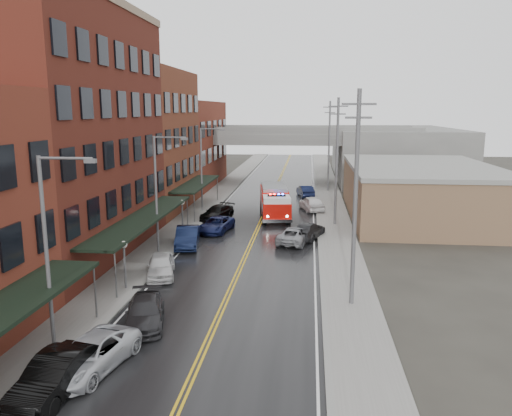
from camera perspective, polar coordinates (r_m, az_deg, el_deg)
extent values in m
cube|color=black|center=(43.73, -0.19, -3.24)|extent=(11.00, 160.00, 0.02)
cube|color=slate|center=(45.08, -9.46, -2.87)|extent=(3.00, 160.00, 0.15)
cube|color=slate|center=(43.54, 9.42, -3.37)|extent=(3.00, 160.00, 0.15)
cube|color=gray|center=(44.67, -7.42, -2.94)|extent=(0.30, 160.00, 0.15)
cube|color=gray|center=(43.47, 7.24, -3.33)|extent=(0.30, 160.00, 0.15)
cube|color=#561F16|center=(39.47, -21.16, 7.67)|extent=(9.00, 20.00, 18.00)
cube|color=brown|center=(55.68, -12.81, 7.42)|extent=(9.00, 15.00, 15.00)
cube|color=maroon|center=(72.52, -8.28, 7.21)|extent=(9.00, 20.00, 12.00)
cube|color=#826446|center=(53.96, 18.19, 1.67)|extent=(14.00, 22.00, 5.00)
cube|color=slate|center=(83.44, 15.40, 6.06)|extent=(18.00, 30.00, 8.00)
cylinder|color=slate|center=(27.78, -17.91, -9.20)|extent=(0.10, 0.10, 3.00)
cube|color=black|center=(37.98, -12.71, -1.11)|extent=(2.60, 18.00, 0.18)
cylinder|color=slate|center=(30.20, -15.75, -7.42)|extent=(0.10, 0.10, 3.00)
cylinder|color=slate|center=(46.03, -7.85, -0.71)|extent=(0.10, 0.10, 3.00)
cube|color=black|center=(54.56, -6.82, 2.79)|extent=(2.60, 13.00, 0.18)
cylinder|color=slate|center=(48.70, -7.06, -0.03)|extent=(0.10, 0.10, 3.00)
cylinder|color=slate|center=(60.45, -4.44, 2.22)|extent=(0.10, 0.10, 3.00)
cylinder|color=#59595B|center=(31.66, -14.76, -6.68)|extent=(0.14, 0.14, 2.80)
sphere|color=silver|center=(31.24, -14.89, -4.06)|extent=(0.44, 0.44, 0.44)
cylinder|color=#59595B|center=(44.55, -8.40, -1.25)|extent=(0.14, 0.14, 2.80)
sphere|color=silver|center=(44.25, -8.46, 0.64)|extent=(0.44, 0.44, 0.44)
cylinder|color=#59595B|center=(24.01, -22.80, -5.22)|extent=(0.18, 0.18, 9.00)
cylinder|color=#59595B|center=(22.66, -20.97, 5.33)|extent=(2.40, 0.12, 0.12)
cube|color=#59595B|center=(22.19, -18.41, 5.13)|extent=(0.50, 0.22, 0.18)
cylinder|color=#59595B|center=(38.41, -11.34, 1.36)|extent=(0.18, 0.18, 9.00)
cylinder|color=#59595B|center=(37.58, -9.83, 7.96)|extent=(2.40, 0.12, 0.12)
cube|color=#59595B|center=(37.29, -8.19, 7.83)|extent=(0.50, 0.22, 0.18)
cylinder|color=#59595B|center=(53.72, -6.25, 4.28)|extent=(0.18, 0.18, 9.00)
cylinder|color=#59595B|center=(53.13, -5.07, 8.99)|extent=(2.40, 0.12, 0.12)
cube|color=#59595B|center=(52.93, -3.89, 8.89)|extent=(0.50, 0.22, 0.18)
cylinder|color=#59595B|center=(27.64, 11.28, 0.72)|extent=(0.24, 0.24, 12.00)
cube|color=#59595B|center=(27.20, 11.70, 11.56)|extent=(1.80, 0.12, 0.12)
cube|color=#59595B|center=(27.20, 11.64, 10.08)|extent=(1.40, 0.12, 0.12)
cylinder|color=#59595B|center=(47.41, 9.20, 5.11)|extent=(0.24, 0.24, 12.00)
cube|color=#59595B|center=(47.15, 9.40, 11.40)|extent=(1.80, 0.12, 0.12)
cube|color=#59595B|center=(47.15, 9.37, 10.55)|extent=(1.40, 0.12, 0.12)
cylinder|color=#59595B|center=(67.31, 8.34, 6.91)|extent=(0.24, 0.24, 12.00)
cube|color=#59595B|center=(67.13, 8.47, 11.34)|extent=(1.80, 0.12, 0.12)
cube|color=#59595B|center=(67.13, 8.45, 10.74)|extent=(1.40, 0.12, 0.12)
cube|color=slate|center=(74.35, 2.56, 7.99)|extent=(40.00, 10.00, 1.50)
cube|color=slate|center=(76.14, -5.79, 5.19)|extent=(1.60, 8.00, 6.00)
cube|color=slate|center=(74.77, 11.01, 4.93)|extent=(1.60, 8.00, 6.00)
cube|color=#B90F08|center=(52.35, 2.05, 1.03)|extent=(3.46, 6.25, 2.27)
cube|color=#B90F08|center=(48.28, 2.35, -0.23)|extent=(3.05, 3.14, 1.62)
cube|color=silver|center=(48.07, 2.36, 1.03)|extent=(2.89, 2.91, 0.54)
cube|color=black|center=(48.42, 2.34, 0.20)|extent=(2.93, 2.07, 0.87)
cube|color=slate|center=(52.13, 2.06, 2.44)|extent=(3.14, 5.79, 0.32)
cube|color=black|center=(48.01, 2.36, 1.45)|extent=(1.76, 0.53, 0.15)
sphere|color=#FF0C0C|center=(47.96, 1.66, 1.55)|extent=(0.22, 0.22, 0.22)
sphere|color=#1933FF|center=(48.04, 3.07, 1.55)|extent=(0.22, 0.22, 0.22)
cylinder|color=black|center=(48.27, 0.94, -1.21)|extent=(1.12, 0.52, 1.08)
cylinder|color=black|center=(48.43, 3.76, -1.19)|extent=(1.12, 0.52, 1.08)
cylinder|color=black|center=(51.97, 0.77, -0.31)|extent=(1.12, 0.52, 1.08)
cylinder|color=black|center=(52.12, 3.39, -0.30)|extent=(1.12, 0.52, 1.08)
cylinder|color=black|center=(54.62, 0.66, 0.26)|extent=(1.12, 0.52, 1.08)
cylinder|color=black|center=(54.76, 3.15, 0.27)|extent=(1.12, 0.52, 1.08)
imported|color=black|center=(21.88, -22.02, -17.32)|extent=(1.91, 4.81, 1.56)
imported|color=#B4B6BD|center=(23.16, -18.40, -15.60)|extent=(3.33, 5.46, 1.42)
imported|color=#252527|center=(26.85, -12.58, -11.53)|extent=(3.01, 4.98, 1.35)
imported|color=silver|center=(33.89, -10.82, -6.48)|extent=(2.74, 4.65, 1.49)
imported|color=black|center=(40.62, -7.85, -3.31)|extent=(2.54, 5.17, 1.63)
imported|color=#121843|center=(45.27, -4.56, -1.91)|extent=(3.03, 5.18, 1.35)
imported|color=black|center=(50.38, -4.47, -0.53)|extent=(3.34, 5.17, 1.39)
imported|color=gray|center=(41.58, 4.48, -3.10)|extent=(3.27, 5.21, 1.34)
imported|color=black|center=(43.11, 5.94, -2.56)|extent=(3.42, 5.25, 1.42)
imported|color=white|center=(54.83, 6.38, 0.52)|extent=(3.20, 5.15, 1.64)
imported|color=black|center=(63.79, 5.66, 1.96)|extent=(2.47, 4.60, 1.44)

